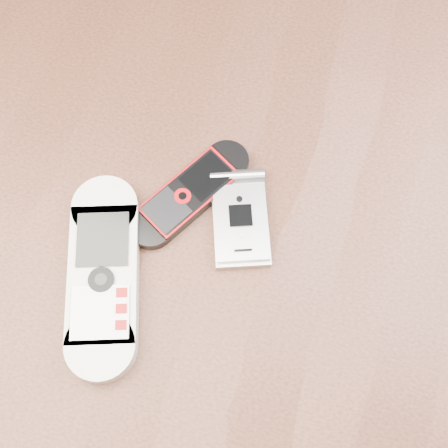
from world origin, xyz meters
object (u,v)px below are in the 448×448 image
at_px(table, 220,261).
at_px(nokia_black_red, 190,193).
at_px(motorola_razr, 241,221).
at_px(nokia_white, 103,275).

xyz_separation_m(table, nokia_black_red, (-0.03, 0.02, 0.11)).
xyz_separation_m(table, motorola_razr, (0.02, 0.01, 0.11)).
xyz_separation_m(nokia_black_red, motorola_razr, (0.05, -0.01, 0.00)).
xyz_separation_m(table, nokia_white, (-0.08, -0.08, 0.12)).
xyz_separation_m(nokia_white, nokia_black_red, (0.05, 0.10, -0.00)).
height_order(nokia_white, motorola_razr, nokia_white).
relative_size(table, motorola_razr, 12.47).
distance_m(table, nokia_white, 0.16).
height_order(nokia_white, nokia_black_red, nokia_white).
bearing_deg(table, motorola_razr, 24.34).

